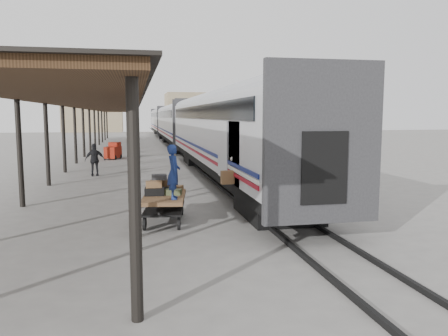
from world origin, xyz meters
TOP-DOWN VIEW (x-y plane):
  - ground at (0.00, 0.00)m, footprint 160.00×160.00m
  - train at (3.19, 33.79)m, footprint 3.45×76.01m
  - canopy at (-3.40, 24.00)m, footprint 4.90×64.30m
  - rails at (3.20, 34.00)m, footprint 1.54×150.00m
  - building_far at (14.00, 78.00)m, footprint 18.00×10.00m
  - building_left at (-10.00, 82.00)m, footprint 12.00×8.00m
  - baggage_cart at (-0.48, -0.42)m, footprint 1.60×2.56m
  - suitcase_stack at (-0.55, -0.05)m, footprint 1.30×1.17m
  - luggage_tug at (-3.05, 20.65)m, footprint 1.33×1.67m
  - porter at (-0.23, -1.07)m, footprint 0.42×0.61m
  - pedestrian at (-3.56, 10.98)m, footprint 1.11×0.58m

SIDE VIEW (x-z plane):
  - ground at x=0.00m, z-range 0.00..0.00m
  - rails at x=3.20m, z-range 0.00..0.12m
  - luggage_tug at x=-3.05m, z-range -0.05..1.23m
  - baggage_cart at x=-0.48m, z-range 0.22..1.08m
  - pedestrian at x=-3.56m, z-range 0.00..1.81m
  - suitcase_stack at x=-0.55m, z-range 0.77..1.36m
  - porter at x=-0.23m, z-range 0.86..2.48m
  - train at x=3.19m, z-range 0.69..4.70m
  - building_left at x=-10.00m, z-range 0.00..6.00m
  - building_far at x=14.00m, z-range 0.00..8.00m
  - canopy at x=-3.40m, z-range 1.93..6.08m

